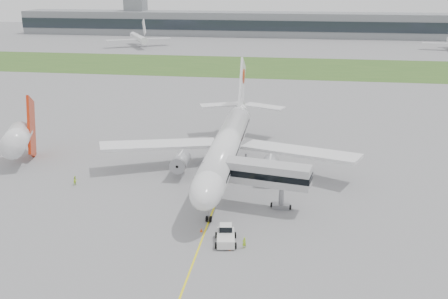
# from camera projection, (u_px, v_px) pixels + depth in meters

# --- Properties ---
(ground) EXTENTS (600.00, 600.00, 0.00)m
(ground) POSITION_uv_depth(u_px,v_px,m) (224.00, 182.00, 87.75)
(ground) COLOR gray
(ground) RESTS_ON ground
(apron_markings) EXTENTS (70.00, 70.00, 0.04)m
(apron_markings) POSITION_uv_depth(u_px,v_px,m) (219.00, 194.00, 83.08)
(apron_markings) COLOR yellow
(apron_markings) RESTS_ON ground
(grass_strip) EXTENTS (600.00, 50.00, 0.02)m
(grass_strip) POSITION_uv_depth(u_px,v_px,m) (267.00, 67.00, 199.89)
(grass_strip) COLOR #345D22
(grass_strip) RESTS_ON ground
(terminal_building) EXTENTS (320.00, 22.30, 14.00)m
(terminal_building) POSITION_uv_depth(u_px,v_px,m) (279.00, 24.00, 300.26)
(terminal_building) COLOR gray
(terminal_building) RESTS_ON ground
(control_tower) EXTENTS (12.00, 12.00, 56.00)m
(control_tower) POSITION_uv_depth(u_px,v_px,m) (137.00, 34.00, 316.95)
(control_tower) COLOR gray
(control_tower) RESTS_ON ground
(airliner) EXTENTS (48.13, 53.95, 17.88)m
(airliner) POSITION_uv_depth(u_px,v_px,m) (228.00, 143.00, 90.45)
(airliner) COLOR white
(airliner) RESTS_ON ground
(pushback_tug) EXTENTS (3.40, 4.56, 2.18)m
(pushback_tug) POSITION_uv_depth(u_px,v_px,m) (226.00, 235.00, 67.79)
(pushback_tug) COLOR white
(pushback_tug) RESTS_ON ground
(jet_bridge) EXTENTS (16.81, 6.21, 7.66)m
(jet_bridge) POSITION_uv_depth(u_px,v_px,m) (254.00, 173.00, 76.82)
(jet_bridge) COLOR #B4B4B7
(jet_bridge) RESTS_ON ground
(safety_cone_left) EXTENTS (0.40, 0.40, 0.55)m
(safety_cone_left) POSITION_uv_depth(u_px,v_px,m) (201.00, 230.00, 70.75)
(safety_cone_left) COLOR #EC510C
(safety_cone_left) RESTS_ON ground
(safety_cone_right) EXTENTS (0.35, 0.35, 0.48)m
(safety_cone_right) POSITION_uv_depth(u_px,v_px,m) (230.00, 248.00, 66.06)
(safety_cone_right) COLOR #EC510C
(safety_cone_right) RESTS_ON ground
(ground_crew_near) EXTENTS (0.69, 0.64, 1.58)m
(ground_crew_near) POSITION_uv_depth(u_px,v_px,m) (244.00, 243.00, 66.33)
(ground_crew_near) COLOR #A4D824
(ground_crew_near) RESTS_ON ground
(ground_crew_far) EXTENTS (0.85, 0.95, 1.62)m
(ground_crew_far) POSITION_uv_depth(u_px,v_px,m) (75.00, 181.00, 86.47)
(ground_crew_far) COLOR #BAF028
(ground_crew_far) RESTS_ON ground
(neighbor_aircraft) EXTENTS (7.51, 16.20, 13.11)m
(neighbor_aircraft) POSITION_uv_depth(u_px,v_px,m) (19.00, 138.00, 95.07)
(neighbor_aircraft) COLOR #B4260A
(neighbor_aircraft) RESTS_ON ground
(distant_aircraft_left) EXTENTS (43.34, 41.84, 12.72)m
(distant_aircraft_left) POSITION_uv_depth(u_px,v_px,m) (139.00, 47.00, 257.81)
(distant_aircraft_left) COLOR white
(distant_aircraft_left) RESTS_ON ground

